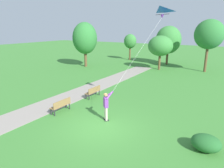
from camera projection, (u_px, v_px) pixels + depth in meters
ground_plane at (100, 127)px, 11.35m from camera, size 120.00×120.00×0.00m
walkway_path at (60, 101)px, 15.48m from camera, size 3.32×32.06×0.02m
person_kite_flyer at (106, 104)px, 11.95m from camera, size 0.59×0.60×1.83m
flying_kite at (159, 13)px, 11.36m from camera, size 2.55×2.47×4.76m
park_bench_near_walkway at (61, 105)px, 13.26m from camera, size 0.48×1.51×0.88m
park_bench_far_walkway at (93, 91)px, 16.11m from camera, size 0.48×1.51×0.88m
tree_horizon_far at (209, 35)px, 24.41m from camera, size 3.49×2.97×6.43m
tree_treeline_right at (160, 46)px, 26.17m from camera, size 3.23×3.02×4.46m
tree_treeline_left at (130, 41)px, 34.24m from camera, size 2.18×1.80×4.39m
tree_lakeside_near at (85, 38)px, 28.08m from camera, size 3.40×3.45×6.18m
tree_treeline_center at (168, 40)px, 29.77m from camera, size 3.72×3.61×5.70m
lakeside_shrub at (206, 143)px, 9.11m from camera, size 1.31×1.07×0.78m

